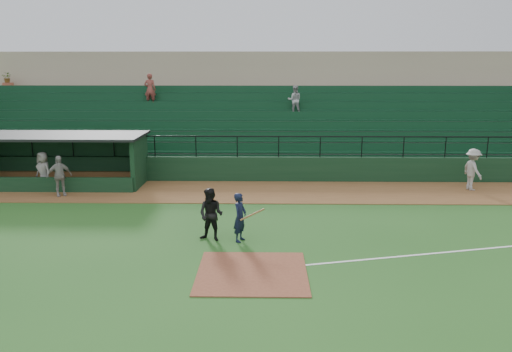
{
  "coord_description": "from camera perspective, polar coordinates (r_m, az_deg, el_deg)",
  "views": [
    {
      "loc": [
        0.34,
        -13.98,
        5.6
      ],
      "look_at": [
        0.0,
        5.0,
        1.4
      ],
      "focal_mm": 35.6,
      "sensor_mm": 36.0,
      "label": 1
    }
  ],
  "objects": [
    {
      "name": "ground",
      "position": [
        15.06,
        -0.35,
        -9.35
      ],
      "size": [
        90.0,
        90.0,
        0.0
      ],
      "primitive_type": "plane",
      "color": "#21521A",
      "rests_on": "ground"
    },
    {
      "name": "warning_track",
      "position": [
        22.68,
        0.14,
        -1.78
      ],
      "size": [
        40.0,
        4.0,
        0.03
      ],
      "primitive_type": "cube",
      "color": "brown",
      "rests_on": "ground"
    },
    {
      "name": "home_plate_dirt",
      "position": [
        14.13,
        -0.44,
        -10.8
      ],
      "size": [
        3.0,
        3.0,
        0.03
      ],
      "primitive_type": "cube",
      "color": "brown",
      "rests_on": "ground"
    },
    {
      "name": "foul_line",
      "position": [
        17.9,
        26.52,
        -7.11
      ],
      "size": [
        17.49,
        4.44,
        0.01
      ],
      "primitive_type": "cube",
      "rotation": [
        0.0,
        0.0,
        0.24
      ],
      "color": "white",
      "rests_on": "ground"
    },
    {
      "name": "stadium_structure",
      "position": [
        30.61,
        0.38,
        6.29
      ],
      "size": [
        38.0,
        13.08,
        6.4
      ],
      "color": "black",
      "rests_on": "ground"
    },
    {
      "name": "dugout",
      "position": [
        25.96,
        -21.88,
        2.11
      ],
      "size": [
        8.9,
        3.2,
        2.42
      ],
      "color": "black",
      "rests_on": "ground"
    },
    {
      "name": "batter_at_plate",
      "position": [
        16.31,
        -1.8,
        -4.66
      ],
      "size": [
        1.08,
        0.71,
        1.59
      ],
      "color": "black",
      "rests_on": "ground"
    },
    {
      "name": "umpire",
      "position": [
        16.41,
        -5.07,
        -4.35
      ],
      "size": [
        1.01,
        0.89,
        1.73
      ],
      "primitive_type": "imported",
      "rotation": [
        0.0,
        0.0,
        -0.33
      ],
      "color": "black",
      "rests_on": "ground"
    },
    {
      "name": "runner",
      "position": [
        24.77,
        23.18,
        0.68
      ],
      "size": [
        0.91,
        1.32,
        1.88
      ],
      "primitive_type": "imported",
      "rotation": [
        0.0,
        0.0,
        1.76
      ],
      "color": "#A19B97",
      "rests_on": "warning_track"
    },
    {
      "name": "dugout_player_a",
      "position": [
        23.34,
        -21.24,
        0.02
      ],
      "size": [
        1.1,
        0.91,
        1.76
      ],
      "primitive_type": "imported",
      "rotation": [
        0.0,
        0.0,
        0.56
      ],
      "color": "#9B9691",
      "rests_on": "warning_track"
    },
    {
      "name": "dugout_player_b",
      "position": [
        24.7,
        -22.76,
        0.52
      ],
      "size": [
        1.01,
        0.91,
        1.74
      ],
      "primitive_type": "imported",
      "rotation": [
        0.0,
        0.0,
        -0.54
      ],
      "color": "gray",
      "rests_on": "warning_track"
    }
  ]
}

